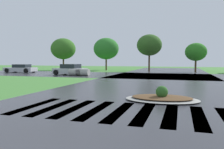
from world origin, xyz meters
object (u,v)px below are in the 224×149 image
drainage_pipe_stack (79,72)px  car_silver_hatch (21,69)px  median_island (162,98)px  car_blue_compact (70,70)px

drainage_pipe_stack → car_silver_hatch: bearing=161.7°
car_silver_hatch → drainage_pipe_stack: bearing=157.3°
median_island → car_silver_hatch: car_silver_hatch is taller
car_silver_hatch → drainage_pipe_stack: size_ratio=1.90×
median_island → car_blue_compact: 19.05m
median_island → drainage_pipe_stack: bearing=128.0°
median_island → drainage_pipe_stack: 17.15m
median_island → drainage_pipe_stack: drainage_pipe_stack is taller
median_island → car_silver_hatch: (-21.80, 17.22, 0.44)m
car_blue_compact → drainage_pipe_stack: (1.72, -1.04, -0.22)m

